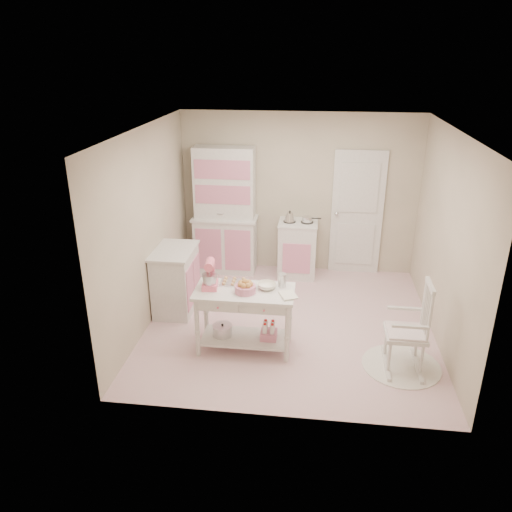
{
  "coord_description": "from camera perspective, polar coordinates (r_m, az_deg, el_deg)",
  "views": [
    {
      "loc": [
        0.28,
        -5.98,
        3.47
      ],
      "look_at": [
        -0.44,
        -0.18,
        1.04
      ],
      "focal_mm": 35.0,
      "sensor_mm": 36.0,
      "label": 1
    }
  ],
  "objects": [
    {
      "name": "room_shell",
      "position": [
        6.26,
        4.23,
        5.56
      ],
      "size": [
        3.84,
        3.84,
        2.62
      ],
      "color": "#C67B89",
      "rests_on": "ground"
    },
    {
      "name": "door",
      "position": [
        8.25,
        11.46,
        4.82
      ],
      "size": [
        0.82,
        0.05,
        2.04
      ],
      "primitive_type": "cube",
      "color": "white",
      "rests_on": "ground"
    },
    {
      "name": "hutch",
      "position": [
        8.15,
        -3.59,
        5.16
      ],
      "size": [
        1.06,
        0.5,
        2.08
      ],
      "primitive_type": "cube",
      "color": "white",
      "rests_on": "ground"
    },
    {
      "name": "stove",
      "position": [
        8.17,
        4.75,
        0.85
      ],
      "size": [
        0.62,
        0.57,
        0.92
      ],
      "primitive_type": "cube",
      "color": "white",
      "rests_on": "ground"
    },
    {
      "name": "base_cabinet",
      "position": [
        7.13,
        -9.16,
        -2.72
      ],
      "size": [
        0.54,
        0.84,
        0.92
      ],
      "primitive_type": "cube",
      "color": "white",
      "rests_on": "ground"
    },
    {
      "name": "lace_rug",
      "position": [
        6.28,
        16.25,
        -11.94
      ],
      "size": [
        0.92,
        0.92,
        0.01
      ],
      "primitive_type": "cylinder",
      "color": "white",
      "rests_on": "ground"
    },
    {
      "name": "rocking_chair",
      "position": [
        6.0,
        16.81,
        -7.64
      ],
      "size": [
        0.48,
        0.72,
        1.1
      ],
      "primitive_type": "cube",
      "rotation": [
        0.0,
        0.0,
        -0.0
      ],
      "color": "white",
      "rests_on": "ground"
    },
    {
      "name": "work_table",
      "position": [
        6.17,
        -1.31,
        -7.27
      ],
      "size": [
        1.2,
        0.6,
        0.8
      ],
      "primitive_type": "cube",
      "color": "white",
      "rests_on": "ground"
    },
    {
      "name": "stand_mixer",
      "position": [
        6.0,
        -5.3,
        -2.17
      ],
      "size": [
        0.23,
        0.3,
        0.34
      ],
      "primitive_type": "cube",
      "rotation": [
        0.0,
        0.0,
        0.1
      ],
      "color": "#FD6A8A",
      "rests_on": "work_table"
    },
    {
      "name": "cookie_tray",
      "position": [
        6.16,
        -2.48,
        -3.06
      ],
      "size": [
        0.34,
        0.24,
        0.02
      ],
      "primitive_type": "cube",
      "color": "silver",
      "rests_on": "work_table"
    },
    {
      "name": "bread_basket",
      "position": [
        5.92,
        -1.23,
        -3.78
      ],
      "size": [
        0.25,
        0.25,
        0.09
      ],
      "primitive_type": "cylinder",
      "color": "pink",
      "rests_on": "work_table"
    },
    {
      "name": "mixing_bowl",
      "position": [
        6.01,
        1.22,
        -3.44
      ],
      "size": [
        0.23,
        0.23,
        0.07
      ],
      "primitive_type": "imported",
      "color": "white",
      "rests_on": "work_table"
    },
    {
      "name": "metal_pitcher",
      "position": [
        6.05,
        3.0,
        -2.78
      ],
      "size": [
        0.1,
        0.1,
        0.17
      ],
      "primitive_type": "cylinder",
      "color": "silver",
      "rests_on": "work_table"
    },
    {
      "name": "recipe_book",
      "position": [
        5.83,
        2.88,
        -4.61
      ],
      "size": [
        0.25,
        0.29,
        0.02
      ],
      "primitive_type": "imported",
      "rotation": [
        0.0,
        0.0,
        0.39
      ],
      "color": "white",
      "rests_on": "work_table"
    }
  ]
}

